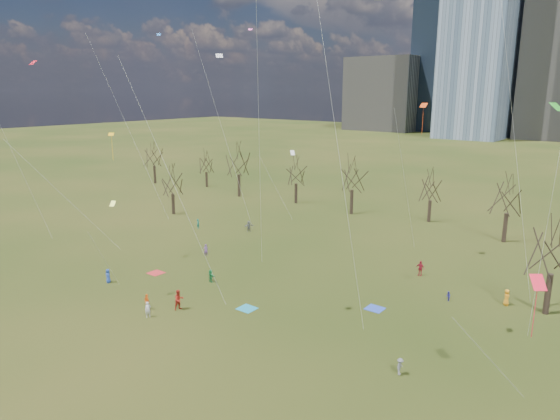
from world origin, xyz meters
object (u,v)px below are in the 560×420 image
Objects in this scene: blanket_navy at (375,309)px; blanket_crimson at (156,273)px; blanket_teal at (247,309)px; person_2 at (179,300)px; person_4 at (147,302)px; person_1 at (148,310)px; person_0 at (108,276)px.

blanket_navy and blanket_crimson have the same top height.
person_2 is at bearing -140.73° from blanket_teal.
person_2 is (9.35, -4.71, 0.95)m from blanket_crimson.
person_2 reaches higher than blanket_crimson.
blanket_teal and blanket_crimson have the same top height.
person_4 is at bearing -141.31° from blanket_teal.
person_2 reaches higher than person_1.
person_2 is at bearing -26.75° from blanket_crimson.
blanket_teal and blanket_navy have the same top height.
person_4 is at bearing 83.34° from person_1.
blanket_teal is 9.27m from person_4.
blanket_navy is 27.77m from person_0.
blanket_crimson is at bearing -33.48° from person_4.
blanket_navy is 1.06× the size of person_0.
person_4 is (-7.21, -5.78, 0.74)m from blanket_teal.
blanket_navy is at bearing -38.39° from person_2.
person_0 reaches higher than blanket_crimson.
blanket_crimson is 1.06× the size of person_0.
person_0 is at bearing -109.09° from blanket_crimson.
blanket_navy is at bearing 15.60° from blanket_crimson.
person_2 reaches higher than person_4.
blanket_crimson is 1.10× the size of person_1.
blanket_crimson is at bearing 177.00° from blanket_teal.
blanket_crimson is 5.22m from person_0.
person_0 is at bearing 104.08° from person_2.
blanket_teal is 1.06× the size of person_0.
person_4 is at bearing 140.65° from person_2.
blanket_navy is 21.17m from person_4.
person_0 is 1.00× the size of person_4.
blanket_teal is 11.92m from blanket_navy.
person_1 is (-15.19, -14.09, 0.71)m from blanket_navy.
person_2 is at bearing 16.93° from person_0.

